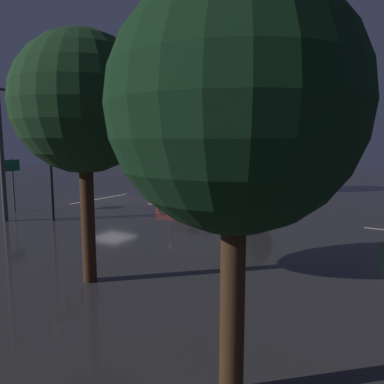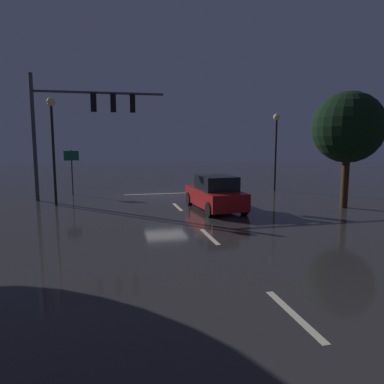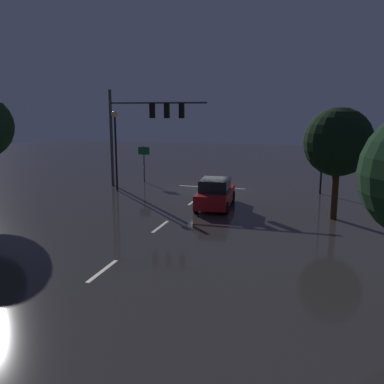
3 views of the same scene
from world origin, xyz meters
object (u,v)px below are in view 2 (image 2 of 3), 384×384
object	(u,v)px
traffic_signal_assembly	(82,115)
street_lamp_left_kerb	(276,137)
route_sign	(72,163)
street_lamp_right_kerb	(52,132)
tree_left_near	(348,128)
car_approaching	(215,194)

from	to	relation	value
traffic_signal_assembly	street_lamp_left_kerb	distance (m)	12.52
route_sign	street_lamp_right_kerb	bearing A→B (deg)	82.20
street_lamp_left_kerb	tree_left_near	distance (m)	6.73
car_approaching	route_sign	world-z (taller)	route_sign
route_sign	tree_left_near	xyz separation A→B (m)	(-13.85, 7.80, 1.99)
traffic_signal_assembly	car_approaching	distance (m)	9.09
street_lamp_right_kerb	traffic_signal_assembly	bearing A→B (deg)	-126.30
street_lamp_left_kerb	tree_left_near	world-z (taller)	tree_left_near
street_lamp_right_kerb	tree_left_near	xyz separation A→B (m)	(-14.37, 4.01, 0.18)
traffic_signal_assembly	street_lamp_right_kerb	world-z (taller)	traffic_signal_assembly
traffic_signal_assembly	street_lamp_right_kerb	bearing A→B (deg)	53.70
street_lamp_right_kerb	route_sign	world-z (taller)	street_lamp_right_kerb
traffic_signal_assembly	street_lamp_left_kerb	size ratio (longest dim) A/B	1.42
street_lamp_left_kerb	street_lamp_right_kerb	bearing A→B (deg)	11.02
street_lamp_right_kerb	street_lamp_left_kerb	bearing A→B (deg)	-168.98
street_lamp_left_kerb	street_lamp_right_kerb	xyz separation A→B (m)	(13.79, 2.69, 0.22)
car_approaching	street_lamp_left_kerb	distance (m)	8.78
traffic_signal_assembly	route_sign	distance (m)	3.53
traffic_signal_assembly	street_lamp_left_kerb	bearing A→B (deg)	-176.18
street_lamp_left_kerb	street_lamp_right_kerb	distance (m)	14.05
street_lamp_right_kerb	route_sign	xyz separation A→B (m)	(-0.52, -3.79, -1.81)
street_lamp_left_kerb	tree_left_near	bearing A→B (deg)	94.97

